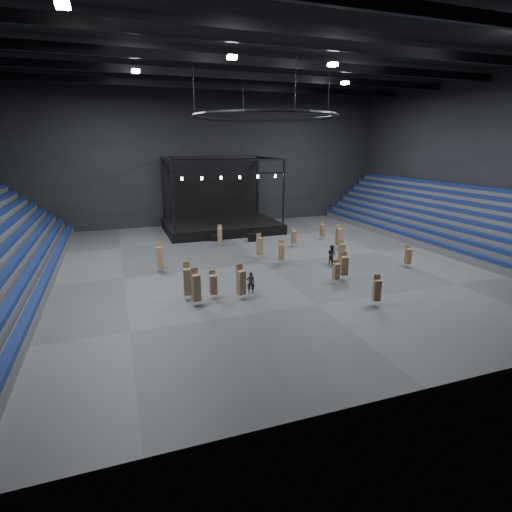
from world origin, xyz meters
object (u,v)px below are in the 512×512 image
object	(u,v)px
crew_member	(332,254)
chair_stack_6	(281,252)
flight_case_left	(216,238)
flight_case_right	(257,234)
chair_stack_1	(241,282)
stage	(220,219)
chair_stack_13	(160,257)
chair_stack_2	(339,236)
chair_stack_0	(408,256)
chair_stack_4	(344,265)
chair_stack_7	(377,290)
chair_stack_15	(322,230)
chair_stack_14	(213,284)
flight_case_mid	(254,237)
chair_stack_11	(196,287)
chair_stack_9	(341,253)
chair_stack_3	(294,237)
man_center	(251,283)
chair_stack_12	(187,281)
chair_stack_8	(336,271)
chair_stack_10	(220,235)
chair_stack_5	(260,246)

from	to	relation	value
crew_member	chair_stack_6	bearing A→B (deg)	59.26
flight_case_left	crew_member	distance (m)	14.77
flight_case_right	chair_stack_1	distance (m)	19.86
flight_case_left	stage	bearing A→B (deg)	71.52
chair_stack_6	chair_stack_13	bearing A→B (deg)	-168.92
chair_stack_2	chair_stack_6	distance (m)	8.50
chair_stack_0	chair_stack_4	distance (m)	7.32
chair_stack_6	chair_stack_7	world-z (taller)	chair_stack_6
chair_stack_15	chair_stack_14	bearing A→B (deg)	-159.13
flight_case_mid	chair_stack_14	xyz separation A→B (m)	(-8.61, -15.78, 0.69)
chair_stack_6	chair_stack_11	distance (m)	11.86
chair_stack_9	chair_stack_11	size ratio (longest dim) A/B	0.95
chair_stack_2	chair_stack_3	size ratio (longest dim) A/B	1.26
stage	man_center	size ratio (longest dim) A/B	8.43
flight_case_right	chair_stack_12	xyz separation A→B (m)	(-11.36, -17.07, 1.00)
chair_stack_6	chair_stack_8	size ratio (longest dim) A/B	1.16
flight_case_mid	chair_stack_1	bearing A→B (deg)	-112.21
chair_stack_13	chair_stack_14	distance (m)	8.26
chair_stack_13	chair_stack_2	bearing A→B (deg)	11.96
chair_stack_3	chair_stack_12	world-z (taller)	chair_stack_12
chair_stack_15	chair_stack_6	bearing A→B (deg)	-157.39
chair_stack_8	chair_stack_14	xyz separation A→B (m)	(-10.02, -0.02, 0.09)
stage	chair_stack_8	world-z (taller)	stage
chair_stack_7	chair_stack_15	world-z (taller)	chair_stack_7
chair_stack_10	chair_stack_15	size ratio (longest dim) A/B	1.07
chair_stack_2	chair_stack_8	world-z (taller)	chair_stack_2
chair_stack_8	chair_stack_9	distance (m)	4.49
chair_stack_1	chair_stack_3	world-z (taller)	chair_stack_1
flight_case_left	chair_stack_6	world-z (taller)	chair_stack_6
flight_case_mid	chair_stack_8	world-z (taller)	chair_stack_8
flight_case_right	chair_stack_3	size ratio (longest dim) A/B	0.61
chair_stack_1	chair_stack_10	world-z (taller)	chair_stack_1
chair_stack_9	chair_stack_11	world-z (taller)	chair_stack_11
stage	chair_stack_11	bearing A→B (deg)	-108.19
stage	chair_stack_5	world-z (taller)	stage
flight_case_mid	chair_stack_12	bearing A→B (deg)	-124.02
chair_stack_3	chair_stack_5	world-z (taller)	chair_stack_5
stage	chair_stack_0	distance (m)	24.71
chair_stack_0	chair_stack_14	bearing A→B (deg)	-172.88
flight_case_left	chair_stack_13	size ratio (longest dim) A/B	0.44
flight_case_mid	chair_stack_2	size ratio (longest dim) A/B	0.51
flight_case_mid	chair_stack_15	bearing A→B (deg)	-13.65
chair_stack_6	man_center	size ratio (longest dim) A/B	1.35
chair_stack_7	chair_stack_4	bearing A→B (deg)	101.54
chair_stack_15	man_center	size ratio (longest dim) A/B	1.29
chair_stack_7	man_center	world-z (taller)	chair_stack_7
chair_stack_4	crew_member	size ratio (longest dim) A/B	1.28
flight_case_right	chair_stack_7	distance (m)	22.40
chair_stack_6	crew_member	size ratio (longest dim) A/B	1.23
chair_stack_0	chair_stack_4	bearing A→B (deg)	-169.65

